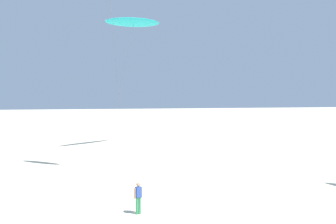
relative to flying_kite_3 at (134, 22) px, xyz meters
name	(u,v)px	position (x,y,z in m)	size (l,w,h in m)	color
flying_kite_3	(134,22)	(0.00, 0.00, 0.00)	(7.30, 8.94, 14.89)	#19B2B7
person_far_watcher	(138,197)	(-2.06, -24.78, -13.12)	(0.47, 0.31, 1.71)	#338E56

